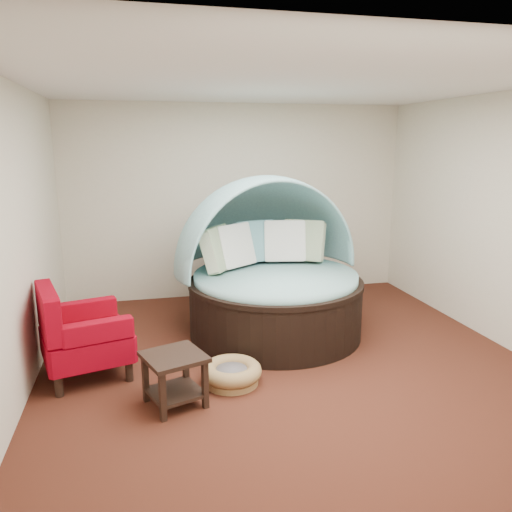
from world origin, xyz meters
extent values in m
plane|color=#4C2115|center=(0.00, 0.00, 0.00)|extent=(5.00, 5.00, 0.00)
plane|color=beige|center=(0.00, 2.50, 1.40)|extent=(5.00, 0.00, 5.00)
plane|color=beige|center=(0.00, -2.50, 1.40)|extent=(5.00, 0.00, 5.00)
plane|color=beige|center=(-2.50, 0.00, 1.40)|extent=(0.00, 5.00, 5.00)
plane|color=beige|center=(2.50, 0.00, 1.40)|extent=(0.00, 5.00, 5.00)
plane|color=white|center=(0.00, 0.00, 2.80)|extent=(5.00, 5.00, 0.00)
cylinder|color=black|center=(0.09, 0.77, 0.31)|extent=(2.41, 2.41, 0.62)
cylinder|color=black|center=(0.09, 0.77, 0.64)|extent=(2.43, 2.43, 0.06)
cylinder|color=#8ECBCB|center=(0.09, 0.77, 0.69)|extent=(2.27, 2.27, 0.14)
cube|color=#345A38|center=(-0.56, 1.00, 1.03)|extent=(0.53, 0.60, 0.54)
cube|color=silver|center=(-0.33, 1.12, 1.03)|extent=(0.60, 0.54, 0.54)
cube|color=#619DAA|center=(-0.02, 1.32, 1.03)|extent=(0.57, 0.40, 0.54)
cube|color=silver|center=(0.35, 1.26, 1.03)|extent=(0.57, 0.39, 0.54)
cube|color=#345A38|center=(0.60, 1.24, 1.03)|extent=(0.60, 0.53, 0.54)
cylinder|color=olive|center=(-0.66, -0.37, 0.03)|extent=(0.55, 0.55, 0.06)
torus|color=olive|center=(-0.66, -0.37, 0.13)|extent=(0.62, 0.62, 0.15)
cylinder|color=#615C60|center=(-0.66, -0.37, 0.11)|extent=(0.37, 0.37, 0.09)
cylinder|color=black|center=(-2.23, -0.25, 0.10)|extent=(0.09, 0.09, 0.19)
cylinder|color=black|center=(-2.39, 0.36, 0.10)|extent=(0.09, 0.09, 0.19)
cylinder|color=black|center=(-1.61, -0.09, 0.10)|extent=(0.09, 0.09, 0.19)
cylinder|color=black|center=(-1.77, 0.53, 0.10)|extent=(0.09, 0.09, 0.19)
cube|color=#96010B|center=(-2.00, 0.14, 0.33)|extent=(0.98, 0.98, 0.28)
cube|color=#96010B|center=(-2.31, 0.06, 0.70)|extent=(0.35, 0.81, 0.47)
cube|color=#96010B|center=(-1.86, -0.18, 0.57)|extent=(0.65, 0.29, 0.19)
cube|color=#96010B|center=(-2.04, 0.48, 0.57)|extent=(0.65, 0.29, 0.19)
cube|color=black|center=(-1.21, -0.64, 0.45)|extent=(0.62, 0.62, 0.04)
cube|color=black|center=(-1.21, -0.64, 0.12)|extent=(0.55, 0.55, 0.03)
cube|color=black|center=(-1.33, -0.89, 0.21)|extent=(0.06, 0.06, 0.43)
cube|color=black|center=(-1.46, -0.52, 0.21)|extent=(0.06, 0.06, 0.43)
cube|color=black|center=(-0.96, -0.76, 0.21)|extent=(0.06, 0.06, 0.43)
cube|color=black|center=(-1.09, -0.39, 0.21)|extent=(0.06, 0.06, 0.43)
camera|label=1|loc=(-1.45, -4.69, 2.26)|focal=35.00mm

